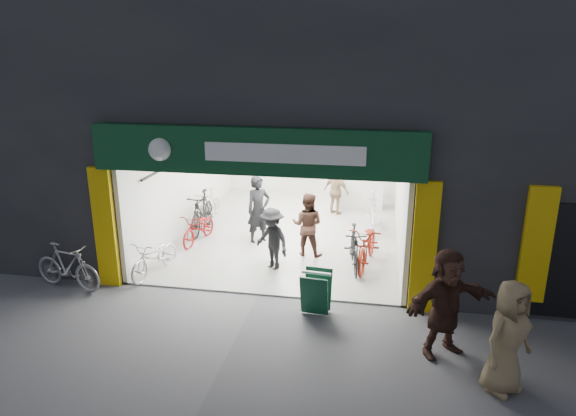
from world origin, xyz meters
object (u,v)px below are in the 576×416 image
(sandwich_board, at_px, (316,291))
(pedestrian_near, at_px, (508,337))
(bike_left_front, at_px, (155,257))
(bike_right_front, at_px, (354,248))
(parked_bike, at_px, (67,266))

(sandwich_board, bearing_deg, pedestrian_near, -25.49)
(bike_left_front, relative_size, sandwich_board, 2.01)
(bike_right_front, relative_size, sandwich_board, 2.02)
(sandwich_board, bearing_deg, bike_right_front, 80.63)
(bike_left_front, relative_size, bike_right_front, 1.00)
(bike_left_front, bearing_deg, parked_bike, -135.53)
(bike_left_front, bearing_deg, pedestrian_near, -11.95)
(pedestrian_near, bearing_deg, parked_bike, 125.27)
(bike_right_front, xyz_separation_m, sandwich_board, (-0.60, -2.24, -0.05))
(bike_left_front, bearing_deg, sandwich_board, -4.91)
(parked_bike, height_order, sandwich_board, parked_bike)
(bike_right_front, xyz_separation_m, pedestrian_near, (2.43, -4.07, 0.38))
(bike_left_front, relative_size, parked_bike, 0.98)
(parked_bike, xyz_separation_m, sandwich_board, (5.29, -0.11, -0.05))
(bike_left_front, distance_m, parked_bike, 1.81)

